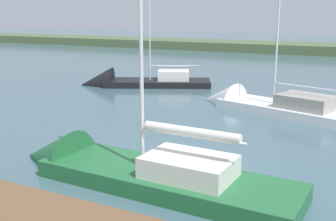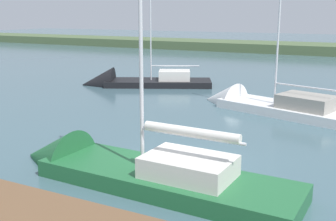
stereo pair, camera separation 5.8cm
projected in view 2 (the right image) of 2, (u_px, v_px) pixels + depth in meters
ground_plane at (191, 165)px, 14.82m from camera, size 200.00×200.00×0.00m
far_shoreline at (335, 54)px, 54.55m from camera, size 180.00×8.00×2.40m
sailboat_mid_channel at (263, 108)px, 23.21m from camera, size 9.96×5.18×11.24m
sailboat_near_dock at (119, 172)px, 13.67m from camera, size 10.05×2.81×10.80m
sailboat_inner_slip at (131, 84)px, 30.93m from camera, size 9.71×6.42×10.51m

